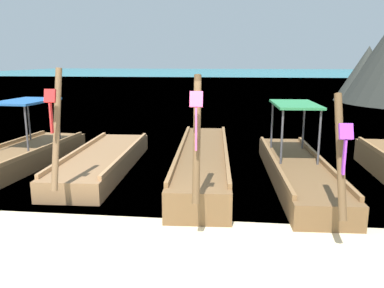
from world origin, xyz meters
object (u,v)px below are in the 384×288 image
longtail_boat_orange_ribbon (16,157)px  longtail_boat_red_ribbon (103,161)px  longtail_boat_pink_ribbon (203,162)px  longtail_boat_violet_ribbon (297,169)px

longtail_boat_orange_ribbon → longtail_boat_red_ribbon: longtail_boat_red_ribbon is taller
longtail_boat_orange_ribbon → longtail_boat_pink_ribbon: longtail_boat_pink_ribbon is taller
longtail_boat_pink_ribbon → longtail_boat_red_ribbon: bearing=-179.9°
longtail_boat_red_ribbon → longtail_boat_pink_ribbon: 2.62m
longtail_boat_orange_ribbon → longtail_boat_violet_ribbon: size_ratio=0.93×
longtail_boat_red_ribbon → longtail_boat_violet_ribbon: longtail_boat_red_ribbon is taller
longtail_boat_red_ribbon → longtail_boat_violet_ribbon: size_ratio=0.89×
longtail_boat_orange_ribbon → longtail_boat_violet_ribbon: (7.25, -0.29, -0.00)m
longtail_boat_orange_ribbon → longtail_boat_violet_ribbon: bearing=-2.3°
longtail_boat_pink_ribbon → longtail_boat_violet_ribbon: 2.32m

